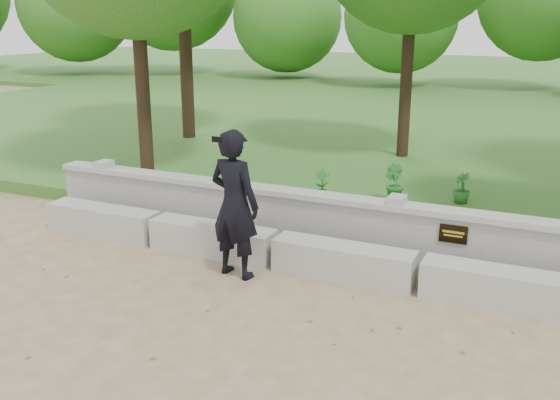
{
  "coord_description": "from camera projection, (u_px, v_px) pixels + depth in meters",
  "views": [
    {
      "loc": [
        1.45,
        -5.4,
        3.36
      ],
      "look_at": [
        -1.74,
        1.52,
        1.08
      ],
      "focal_mm": 40.0,
      "sensor_mm": 36.0,
      "label": 1
    }
  ],
  "objects": [
    {
      "name": "shrub_b",
      "position": [
        393.0,
        184.0,
        10.63
      ],
      "size": [
        0.47,
        0.46,
        0.67
      ],
      "primitive_type": "imported",
      "rotation": [
        0.0,
        0.0,
        2.45
      ],
      "color": "#246C25",
      "rests_on": "lawn"
    },
    {
      "name": "shrub_a",
      "position": [
        322.0,
        184.0,
        10.91
      ],
      "size": [
        0.32,
        0.25,
        0.52
      ],
      "primitive_type": "imported",
      "rotation": [
        0.0,
        0.0,
        0.28
      ],
      "color": "#246C25",
      "rests_on": "lawn"
    },
    {
      "name": "shrub_d",
      "position": [
        462.0,
        188.0,
        10.62
      ],
      "size": [
        0.4,
        0.39,
        0.53
      ],
      "primitive_type": "imported",
      "rotation": [
        0.0,
        0.0,
        5.57
      ],
      "color": "#246C25",
      "rests_on": "lawn"
    },
    {
      "name": "man_main",
      "position": [
        235.0,
        204.0,
        8.08
      ],
      "size": [
        0.79,
        0.71,
        1.98
      ],
      "color": "black",
      "rests_on": "ground"
    },
    {
      "name": "ground",
      "position": [
        374.0,
        364.0,
        6.24
      ],
      "size": [
        80.0,
        80.0,
        0.0
      ],
      "primitive_type": "plane",
      "color": "tan",
      "rests_on": "ground"
    },
    {
      "name": "lawn",
      "position": [
        511.0,
        128.0,
        18.38
      ],
      "size": [
        40.0,
        22.0,
        0.25
      ],
      "primitive_type": "cube",
      "color": "#356121",
      "rests_on": "ground"
    },
    {
      "name": "parapet_wall",
      "position": [
        431.0,
        239.0,
        8.37
      ],
      "size": [
        12.5,
        0.35,
        0.9
      ],
      "color": "#AFACA5",
      "rests_on": "ground"
    },
    {
      "name": "concrete_bench",
      "position": [
        419.0,
        274.0,
        7.83
      ],
      "size": [
        11.9,
        0.45,
        0.45
      ],
      "color": "#BAB7B0",
      "rests_on": "ground"
    }
  ]
}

